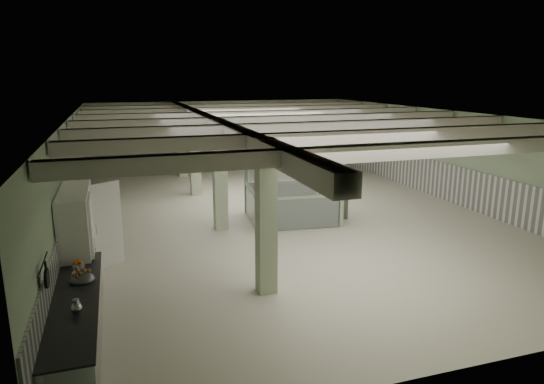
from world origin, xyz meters
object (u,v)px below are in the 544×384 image
object	(u,v)px
walkin_cooler	(79,234)
guard_booth	(292,173)
prep_counter	(78,319)
filing_cabinet	(339,198)

from	to	relation	value
walkin_cooler	guard_booth	distance (m)	7.46
prep_counter	filing_cabinet	xyz separation A→B (m)	(8.34, 6.05, 0.25)
prep_counter	walkin_cooler	size ratio (longest dim) A/B	1.81
prep_counter	filing_cabinet	world-z (taller)	filing_cabinet
guard_booth	filing_cabinet	world-z (taller)	guard_booth
prep_counter	guard_booth	distance (m)	9.19
walkin_cooler	guard_booth	world-z (taller)	guard_booth
prep_counter	walkin_cooler	bearing A→B (deg)	91.61
walkin_cooler	filing_cabinet	bearing A→B (deg)	19.89
prep_counter	walkin_cooler	xyz separation A→B (m)	(-0.08, 3.00, 0.75)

